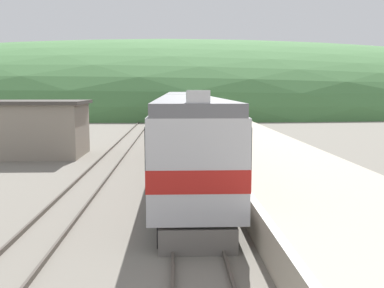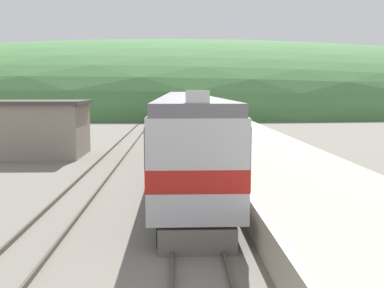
# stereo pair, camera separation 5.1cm
# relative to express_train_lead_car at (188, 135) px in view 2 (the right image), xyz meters

# --- Properties ---
(track_main) EXTENTS (1.52, 180.00, 0.16)m
(track_main) POSITION_rel_express_train_lead_car_xyz_m (0.00, 39.47, -2.26)
(track_main) COLOR #4C443D
(track_main) RESTS_ON ground
(track_siding) EXTENTS (1.52, 180.00, 0.16)m
(track_siding) POSITION_rel_express_train_lead_car_xyz_m (-4.90, 39.47, -2.26)
(track_siding) COLOR #4C443D
(track_siding) RESTS_ON ground
(platform) EXTENTS (6.21, 140.00, 1.15)m
(platform) POSITION_rel_express_train_lead_car_xyz_m (4.85, 19.47, -1.77)
(platform) COLOR #B2A893
(platform) RESTS_ON ground
(distant_hills) EXTENTS (229.05, 103.07, 32.33)m
(distant_hills) POSITION_rel_express_train_lead_car_xyz_m (0.00, 91.14, -2.34)
(distant_hills) COLOR #477A42
(distant_hills) RESTS_ON ground
(station_shed) EXTENTS (7.34, 5.39, 3.89)m
(station_shed) POSITION_rel_express_train_lead_car_xyz_m (-10.52, 8.81, -0.38)
(station_shed) COLOR gray
(station_shed) RESTS_ON ground
(express_train_lead_car) EXTENTS (2.94, 21.97, 4.65)m
(express_train_lead_car) POSITION_rel_express_train_lead_car_xyz_m (0.00, 0.00, 0.00)
(express_train_lead_car) COLOR black
(express_train_lead_car) RESTS_ON ground
(carriage_second) EXTENTS (2.93, 21.26, 4.29)m
(carriage_second) POSITION_rel_express_train_lead_car_xyz_m (0.00, 22.73, -0.01)
(carriage_second) COLOR black
(carriage_second) RESTS_ON ground
(carriage_third) EXTENTS (2.93, 21.26, 4.29)m
(carriage_third) POSITION_rel_express_train_lead_car_xyz_m (0.00, 44.86, -0.01)
(carriage_third) COLOR black
(carriage_third) RESTS_ON ground
(carriage_fourth) EXTENTS (2.93, 21.26, 4.29)m
(carriage_fourth) POSITION_rel_express_train_lead_car_xyz_m (0.00, 67.00, -0.01)
(carriage_fourth) COLOR black
(carriage_fourth) RESTS_ON ground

